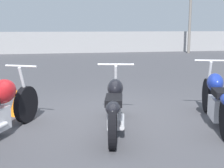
# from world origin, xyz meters

# --- Properties ---
(ground_plane) EXTENTS (60.00, 60.00, 0.00)m
(ground_plane) POSITION_xyz_m (0.00, 0.00, 0.00)
(ground_plane) COLOR #424247
(fence_back) EXTENTS (40.00, 0.04, 1.30)m
(fence_back) POSITION_xyz_m (0.00, 14.12, 0.65)
(fence_back) COLOR gray
(fence_back) RESTS_ON ground_plane
(motorcycle_slot_1) EXTENTS (0.78, 2.08, 0.97)m
(motorcycle_slot_1) POSITION_xyz_m (-0.06, -0.60, 0.40)
(motorcycle_slot_1) COLOR black
(motorcycle_slot_1) RESTS_ON ground_plane
(motorcycle_slot_2) EXTENTS (0.85, 2.07, 1.01)m
(motorcycle_slot_2) POSITION_xyz_m (1.64, -0.63, 0.42)
(motorcycle_slot_2) COLOR black
(motorcycle_slot_2) RESTS_ON ground_plane
(traffic_cone_near) EXTENTS (0.32, 0.32, 0.47)m
(traffic_cone_near) POSITION_xyz_m (-1.62, 0.63, 0.24)
(traffic_cone_near) COLOR orange
(traffic_cone_near) RESTS_ON ground_plane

